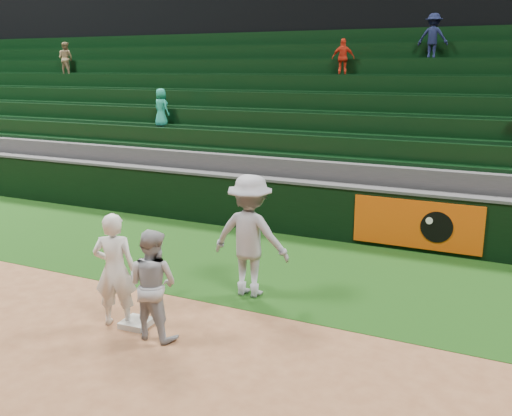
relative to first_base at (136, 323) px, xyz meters
The scene contains 9 objects.
ground 0.30m from the first_base, 77.22° to the left, with size 70.00×70.00×0.00m, color brown.
foul_grass 3.29m from the first_base, 88.85° to the left, with size 36.00×4.20×0.01m, color #11340D.
upper_deck 18.71m from the first_base, 89.79° to the left, with size 40.00×12.00×12.00m, color black.
first_base is the anchor object (origin of this frame).
first_baseman 0.86m from the first_base, 166.57° to the right, with size 0.62×0.41×1.71m, color silver.
baserunner 0.88m from the first_base, 19.38° to the right, with size 0.77×0.60×1.58m, color #9D9FA7.
base_coach 2.29m from the first_base, 61.37° to the left, with size 1.32×0.76×2.04m, color #9395A0.
field_wall 5.52m from the first_base, 89.04° to the left, with size 36.00×0.45×1.25m.
stadium_seating 9.41m from the first_base, 89.58° to the left, with size 36.00×5.95×5.14m.
Camera 1 is at (4.90, -6.53, 3.73)m, focal length 40.00 mm.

